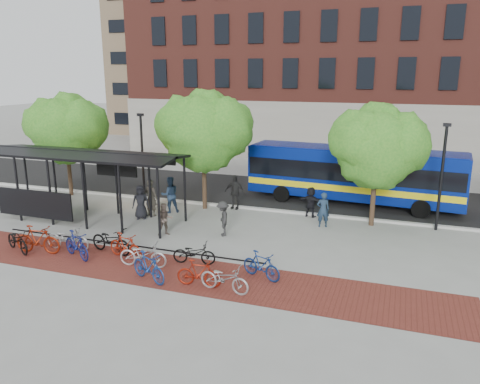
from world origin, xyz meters
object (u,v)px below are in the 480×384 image
(bike_7, at_px, (148,267))
(pedestrian_2, at_px, (170,195))
(bike_3, at_px, (76,245))
(bike_4, at_px, (111,240))
(bus_shelter, at_px, (80,162))
(bike_6, at_px, (143,254))
(bike_5, at_px, (125,246))
(pedestrian_0, at_px, (141,202))
(bus, at_px, (353,172))
(bike_11, at_px, (261,265))
(bike_2, at_px, (68,238))
(pedestrian_5, at_px, (311,202))
(bike_0, at_px, (18,240))
(pedestrian_8, at_px, (165,219))
(pedestrian_9, at_px, (223,219))
(tree_c, at_px, (379,144))
(lamp_post_left, at_px, (142,155))
(tree_a, at_px, (67,126))
(pedestrian_4, at_px, (235,192))
(pedestrian_7, at_px, (323,210))
(bike_10, at_px, (224,278))
(bike_8, at_px, (194,253))
(bike_9, at_px, (199,273))
(tree_b, at_px, (205,128))
(pedestrian_1, at_px, (151,198))
(lamp_post_right, at_px, (442,174))
(bike_1, at_px, (38,239))

(bike_7, relative_size, pedestrian_2, 0.92)
(bike_3, relative_size, bike_4, 0.89)
(bus_shelter, relative_size, bike_6, 5.47)
(bike_5, distance_m, pedestrian_0, 5.39)
(bus, bearing_deg, bike_11, -94.96)
(bike_2, bearing_deg, bike_3, -126.94)
(pedestrian_5, bearing_deg, pedestrian_0, 33.97)
(bus_shelter, distance_m, bike_0, 5.41)
(pedestrian_2, bearing_deg, pedestrian_8, 74.23)
(bike_4, bearing_deg, bike_0, 117.91)
(bike_7, relative_size, pedestrian_9, 1.11)
(bike_5, distance_m, bike_6, 1.26)
(tree_c, height_order, pedestrian_5, tree_c)
(bike_2, bearing_deg, lamp_post_left, 3.22)
(bus_shelter, bearing_deg, tree_a, 134.60)
(bike_5, height_order, pedestrian_8, pedestrian_8)
(bike_0, bearing_deg, bike_4, -48.83)
(pedestrian_8, bearing_deg, pedestrian_9, -21.00)
(bike_11, bearing_deg, pedestrian_4, 48.28)
(pedestrian_7, bearing_deg, bike_6, 31.37)
(bike_3, relative_size, bike_10, 1.00)
(bike_8, relative_size, bike_9, 1.04)
(tree_b, relative_size, pedestrian_7, 3.72)
(bike_4, height_order, pedestrian_2, pedestrian_2)
(bike_4, bearing_deg, lamp_post_left, 31.89)
(bus_shelter, relative_size, bike_10, 5.67)
(bike_10, bearing_deg, bike_0, 93.80)
(pedestrian_5, bearing_deg, bike_2, 55.40)
(bike_5, height_order, pedestrian_1, pedestrian_1)
(lamp_post_right, bearing_deg, bus_shelter, -166.61)
(tree_c, height_order, bike_1, tree_c)
(bike_1, xyz_separation_m, pedestrian_0, (1.53, 5.67, 0.27))
(pedestrian_4, bearing_deg, bike_2, -117.75)
(bike_4, height_order, pedestrian_4, pedestrian_4)
(bus_shelter, relative_size, pedestrian_8, 6.91)
(pedestrian_4, bearing_deg, lamp_post_right, 0.30)
(bike_5, relative_size, pedestrian_0, 0.99)
(pedestrian_5, distance_m, pedestrian_8, 7.74)
(lamp_post_left, xyz_separation_m, pedestrian_4, (5.60, 0.20, -1.78))
(bus, bearing_deg, tree_a, -162.50)
(bike_5, bearing_deg, lamp_post_right, -43.77)
(bike_3, distance_m, bike_8, 4.89)
(bike_1, distance_m, bike_2, 1.17)
(bike_11, height_order, pedestrian_5, pedestrian_5)
(bike_6, bearing_deg, bus_shelter, 47.36)
(tree_b, distance_m, pedestrian_7, 7.63)
(bike_6, distance_m, pedestrian_0, 6.41)
(tree_b, height_order, pedestrian_1, tree_b)
(tree_b, xyz_separation_m, lamp_post_right, (11.90, 0.25, -1.71))
(tree_c, distance_m, pedestrian_9, 8.24)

